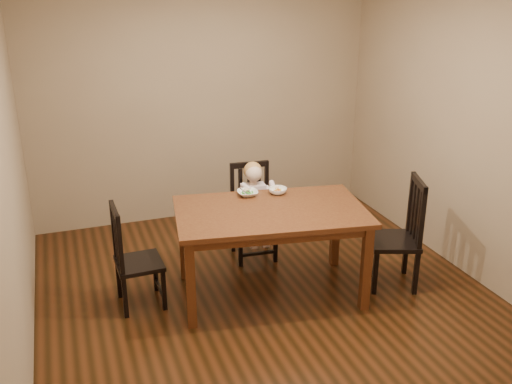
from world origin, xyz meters
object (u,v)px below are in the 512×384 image
object	(u,v)px
bowl_peas	(248,193)
chair_left	(133,259)
chair_right	(399,235)
bowl_veg	(278,191)
toddler	(254,202)
chair_child	(252,213)
dining_table	(271,219)

from	to	relation	value
bowl_peas	chair_left	bearing A→B (deg)	-170.77
chair_right	chair_left	bearing A→B (deg)	99.10
bowl_peas	bowl_veg	bearing A→B (deg)	-9.05
chair_right	toddler	bearing A→B (deg)	67.66
chair_left	chair_right	size ratio (longest dim) A/B	0.90
chair_child	bowl_peas	distance (m)	0.58
chair_left	bowl_peas	xyz separation A→B (m)	(1.11, 0.18, 0.40)
dining_table	bowl_peas	xyz separation A→B (m)	(-0.08, 0.38, 0.12)
toddler	chair_right	bearing A→B (deg)	142.66
chair_right	bowl_peas	distance (m)	1.45
bowl_peas	bowl_veg	xyz separation A→B (m)	(0.28, -0.04, 0.00)
chair_right	bowl_peas	xyz separation A→B (m)	(-1.26, 0.63, 0.35)
chair_left	toddler	size ratio (longest dim) A/B	1.73
dining_table	chair_child	xyz separation A→B (m)	(0.10, 0.78, -0.26)
dining_table	chair_left	bearing A→B (deg)	170.25
dining_table	bowl_veg	size ratio (longest dim) A/B	10.31
chair_left	toddler	xyz separation A→B (m)	(1.29, 0.53, 0.16)
chair_child	toddler	bearing A→B (deg)	90.00
chair_child	bowl_veg	size ratio (longest dim) A/B	5.63
chair_right	toddler	world-z (taller)	chair_right
toddler	bowl_veg	distance (m)	0.47
chair_left	bowl_veg	world-z (taller)	chair_left
dining_table	bowl_peas	size ratio (longest dim) A/B	9.47
bowl_veg	chair_left	bearing A→B (deg)	-174.45
dining_table	chair_right	world-z (taller)	chair_right
chair_left	bowl_peas	distance (m)	1.19
dining_table	chair_left	distance (m)	1.24
chair_child	chair_left	distance (m)	1.42
chair_child	chair_left	bearing A→B (deg)	28.86
dining_table	bowl_peas	world-z (taller)	bowl_peas
chair_child	chair_left	xyz separation A→B (m)	(-1.30, -0.58, -0.02)
toddler	bowl_veg	size ratio (longest dim) A/B	3.15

